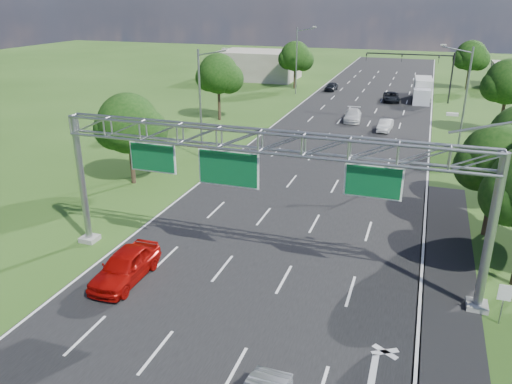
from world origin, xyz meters
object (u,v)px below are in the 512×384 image
at_px(traffic_signal, 427,65).
at_px(box_truck, 422,90).
at_px(red_coupe, 125,266).
at_px(regulatory_sign, 504,296).
at_px(sign_gantry, 262,153).

relative_size(traffic_signal, box_truck, 1.46).
xyz_separation_m(red_coupe, box_truck, (13.59, 57.27, 0.65)).
xyz_separation_m(regulatory_sign, traffic_signal, (-4.92, 54.02, 3.66)).
height_order(regulatory_sign, traffic_signal, traffic_signal).
bearing_deg(sign_gantry, red_coupe, -153.64).
relative_size(regulatory_sign, box_truck, 0.25).
xyz_separation_m(regulatory_sign, box_truck, (-5.07, 55.03, -0.01)).
relative_size(traffic_signal, red_coupe, 2.43).
bearing_deg(regulatory_sign, traffic_signal, 95.20).
bearing_deg(sign_gantry, box_truck, 82.61).
height_order(traffic_signal, red_coupe, traffic_signal).
height_order(regulatory_sign, box_truck, box_truck).
distance_m(regulatory_sign, box_truck, 55.26).
relative_size(sign_gantry, box_truck, 2.81).
bearing_deg(red_coupe, sign_gantry, 25.51).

